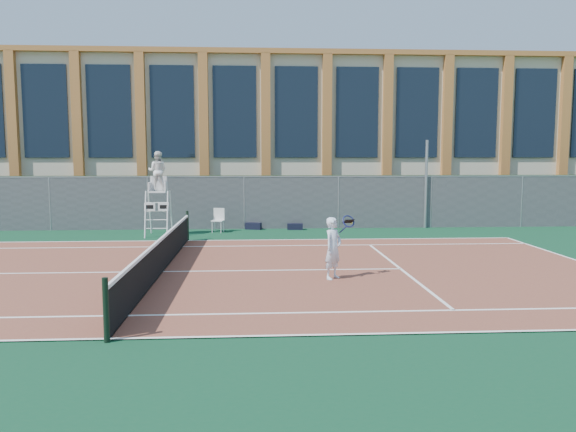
{
  "coord_description": "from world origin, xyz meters",
  "views": [
    {
      "loc": [
        2.47,
        -14.78,
        3.09
      ],
      "look_at": [
        3.51,
        3.0,
        1.17
      ],
      "focal_mm": 35.0,
      "sensor_mm": 36.0,
      "label": 1
    }
  ],
  "objects": [
    {
      "name": "apron",
      "position": [
        0.0,
        1.0,
        0.01
      ],
      "size": [
        36.0,
        20.0,
        0.01
      ],
      "primitive_type": "cube",
      "color": "#0D3C23",
      "rests_on": "ground"
    },
    {
      "name": "plastic_chair",
      "position": [
        0.97,
        7.88,
        0.58
      ],
      "size": [
        0.54,
        0.54,
        0.97
      ],
      "color": "silver",
      "rests_on": "apron"
    },
    {
      "name": "ground",
      "position": [
        0.0,
        0.0,
        0.0
      ],
      "size": [
        120.0,
        120.0,
        0.0
      ],
      "primitive_type": "plane",
      "color": "#233814"
    },
    {
      "name": "hedge",
      "position": [
        0.0,
        10.0,
        1.1
      ],
      "size": [
        40.0,
        1.4,
        2.2
      ],
      "primitive_type": "cube",
      "color": "black",
      "rests_on": "ground"
    },
    {
      "name": "steel_pole",
      "position": [
        9.73,
        8.7,
        1.87
      ],
      "size": [
        0.12,
        0.12,
        3.75
      ],
      "primitive_type": "cylinder",
      "color": "#9EA0A5",
      "rests_on": "ground"
    },
    {
      "name": "fence",
      "position": [
        0.0,
        8.8,
        1.1
      ],
      "size": [
        40.0,
        0.06,
        2.2
      ],
      "primitive_type": null,
      "color": "#595E60",
      "rests_on": "ground"
    },
    {
      "name": "sports_bag_near",
      "position": [
        2.38,
        8.6,
        0.15
      ],
      "size": [
        0.7,
        0.43,
        0.28
      ],
      "primitive_type": "cube",
      "rotation": [
        0.0,
        0.0,
        -0.28
      ],
      "color": "black",
      "rests_on": "apron"
    },
    {
      "name": "building",
      "position": [
        0.0,
        17.95,
        4.15
      ],
      "size": [
        45.0,
        10.6,
        8.22
      ],
      "color": "beige",
      "rests_on": "ground"
    },
    {
      "name": "tennis_net",
      "position": [
        0.0,
        0.0,
        0.54
      ],
      "size": [
        0.1,
        11.3,
        1.1
      ],
      "color": "black",
      "rests_on": "ground"
    },
    {
      "name": "tennis_court",
      "position": [
        0.0,
        0.0,
        0.02
      ],
      "size": [
        23.77,
        10.97,
        0.02
      ],
      "primitive_type": "cube",
      "color": "brown",
      "rests_on": "apron"
    },
    {
      "name": "umpire_chair",
      "position": [
        -1.27,
        7.04,
        2.4
      ],
      "size": [
        0.92,
        1.41,
        3.3
      ],
      "color": "white",
      "rests_on": "ground"
    },
    {
      "name": "sports_bag_far",
      "position": [
        4.12,
        8.42,
        0.14
      ],
      "size": [
        0.67,
        0.33,
        0.26
      ],
      "primitive_type": "cube",
      "rotation": [
        0.0,
        0.0,
        -0.08
      ],
      "color": "black",
      "rests_on": "apron"
    },
    {
      "name": "tennis_player",
      "position": [
        4.4,
        -1.11,
        0.81
      ],
      "size": [
        0.93,
        0.75,
        1.57
      ],
      "color": "#CFE3F8",
      "rests_on": "tennis_court"
    }
  ]
}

